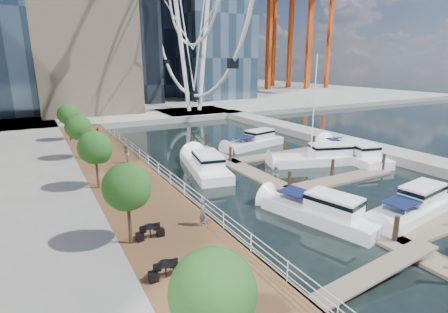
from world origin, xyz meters
TOP-DOWN VIEW (x-y plane):
  - ground at (0.00, 0.00)m, footprint 520.00×520.00m
  - boardwalk at (-9.00, 15.00)m, footprint 6.00×60.00m
  - seawall at (-6.00, 15.00)m, footprint 0.25×60.00m
  - land_far at (0.00, 102.00)m, footprint 200.00×114.00m
  - breakwater at (20.00, 20.00)m, footprint 4.00×60.00m
  - pier at (14.00, 52.00)m, footprint 14.00×12.00m
  - railing at (-6.10, 15.00)m, footprint 0.10×60.00m
  - floating_docks at (7.97, 9.98)m, footprint 16.00×34.00m
  - port_cranes at (67.67, 95.67)m, footprint 40.00×52.00m
  - street_trees at (-11.40, 14.00)m, footprint 2.60×42.60m
  - cafe_tables at (-10.40, -2.00)m, footprint 2.50×13.70m
  - yacht_foreground at (7.69, -0.09)m, footprint 9.54×3.68m
  - pedestrian_near at (-6.95, 4.04)m, footprint 0.70×0.73m
  - pedestrian_mid at (-7.75, 19.86)m, footprint 0.82×1.00m
  - pedestrian_far at (-8.45, 31.15)m, footprint 1.07×1.01m
  - moored_yachts at (9.60, 11.84)m, footprint 22.49×34.37m

SIDE VIEW (x-z plane):
  - ground at x=0.00m, z-range 0.00..0.00m
  - yacht_foreground at x=7.69m, z-range -1.07..1.07m
  - moored_yachts at x=9.60m, z-range -5.75..5.75m
  - floating_docks at x=7.97m, z-range -0.81..1.79m
  - boardwalk at x=-9.00m, z-range 0.00..1.00m
  - seawall at x=-6.00m, z-range 0.00..1.00m
  - land_far at x=0.00m, z-range 0.00..1.00m
  - breakwater at x=20.00m, z-range 0.00..1.00m
  - pier at x=14.00m, z-range 0.00..1.00m
  - cafe_tables at x=-10.40m, z-range 1.00..1.74m
  - railing at x=-6.10m, z-range 1.00..2.05m
  - pedestrian_near at x=-6.95m, z-range 1.00..2.68m
  - pedestrian_far at x=-8.45m, z-range 1.00..2.78m
  - pedestrian_mid at x=-7.75m, z-range 1.00..2.91m
  - street_trees at x=-11.40m, z-range 1.99..6.59m
  - port_cranes at x=67.67m, z-range 1.00..39.00m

